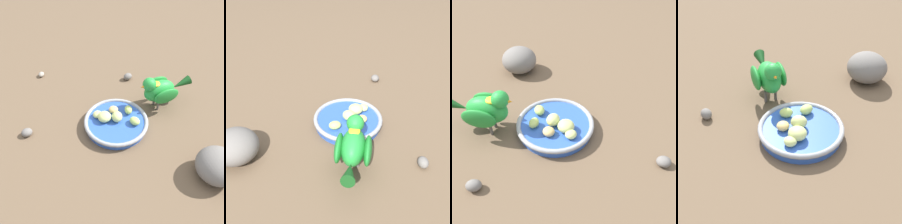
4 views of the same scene
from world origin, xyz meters
The scene contains 12 objects.
ground_plane centered at (0.00, 0.00, 0.00)m, with size 4.00×4.00×0.00m, color brown.
feeding_bowl centered at (0.02, -0.01, 0.02)m, with size 0.19×0.19×0.03m.
apple_piece_0 centered at (-0.02, -0.04, 0.03)m, with size 0.03×0.03×0.02m, color #C6D17A.
apple_piece_1 centered at (0.06, 0.03, 0.03)m, with size 0.03×0.03×0.02m, color #B2CC66.
apple_piece_2 centered at (0.02, 0.04, 0.03)m, with size 0.03×0.02×0.02m, color #B2CC66.
apple_piece_3 centered at (0.02, -0.01, 0.04)m, with size 0.04×0.03×0.03m, color #C6D17A.
apple_piece_4 centered at (-0.01, 0.01, 0.03)m, with size 0.03×0.03×0.02m, color tan.
apple_piece_5 centered at (0.00, -0.03, 0.04)m, with size 0.04×0.04×0.03m, color #C6D17A.
parrot centered at (0.03, 0.15, 0.07)m, with size 0.10×0.18×0.12m.
rock_large centered at (0.30, 0.10, 0.04)m, with size 0.11×0.11×0.08m, color slate.
pebble_0 centered at (-0.13, 0.16, 0.01)m, with size 0.03×0.02×0.02m, color slate.
pebble_2 centered at (-0.10, -0.24, 0.01)m, with size 0.03×0.03×0.02m, color slate.
Camera 3 is at (-0.43, -0.01, 0.46)m, focal length 41.37 mm.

